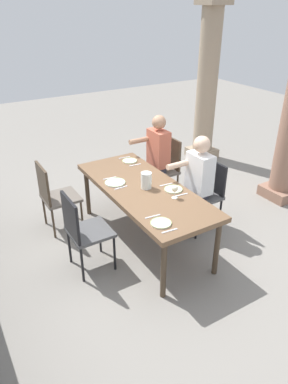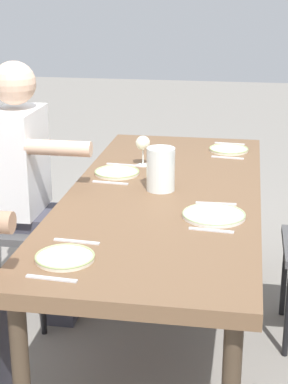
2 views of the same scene
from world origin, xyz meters
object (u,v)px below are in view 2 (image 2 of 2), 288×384
at_px(wine_glass_2, 143,144).
at_px(diner_woman_green, 33,186).
at_px(plate_3, 229,149).
at_px(plate_0, 65,257).
at_px(plate_2, 117,172).
at_px(water_pitcher, 161,171).
at_px(dining_table, 164,205).
at_px(plate_1, 214,215).

bearing_deg(wine_glass_2, diner_woman_green, 117.78).
bearing_deg(plate_3, plate_0, 162.15).
relative_size(plate_2, wine_glass_2, 1.41).
relative_size(wine_glass_2, water_pitcher, 0.79).
xyz_separation_m(plate_2, plate_3, (0.52, -0.52, 0.00)).
distance_m(diner_woman_green, water_pitcher, 0.66).
height_order(wine_glass_2, plate_3, wine_glass_2).
relative_size(dining_table, diner_woman_green, 1.60).
xyz_separation_m(plate_2, water_pitcher, (-0.21, -0.24, 0.08)).
height_order(plate_2, plate_3, same).
bearing_deg(diner_woman_green, plate_3, -55.78).
xyz_separation_m(plate_0, wine_glass_2, (1.16, -0.07, 0.10)).
bearing_deg(plate_2, diner_woman_green, 103.70).
height_order(plate_1, wine_glass_2, wine_glass_2).
height_order(dining_table, plate_3, plate_3).
relative_size(plate_1, plate_3, 1.18).
relative_size(plate_0, plate_2, 0.94).
distance_m(plate_1, wine_glass_2, 0.79).
bearing_deg(plate_0, plate_2, 1.63).
xyz_separation_m(diner_woman_green, water_pitcher, (-0.11, -0.63, 0.14)).
bearing_deg(plate_1, water_pitcher, 40.44).
height_order(plate_0, wine_glass_2, wine_glass_2).
distance_m(plate_1, plate_3, 1.03).
height_order(diner_woman_green, wine_glass_2, diner_woman_green).
distance_m(diner_woman_green, plate_3, 1.10).
xyz_separation_m(plate_0, plate_1, (0.49, -0.47, -0.00)).
distance_m(plate_0, water_pitcher, 0.82).
bearing_deg(dining_table, plate_3, -18.76).
bearing_deg(water_pitcher, plate_1, -139.56).
bearing_deg(plate_1, plate_3, -1.00).
xyz_separation_m(dining_table, wine_glass_2, (0.39, 0.16, 0.17)).
height_order(diner_woman_green, plate_1, diner_woman_green).
bearing_deg(dining_table, plate_2, 48.74).
distance_m(dining_table, diner_woman_green, 0.67).
bearing_deg(plate_1, plate_0, 136.00).
relative_size(plate_1, plate_2, 1.16).
xyz_separation_m(wine_glass_2, plate_3, (0.36, -0.42, -0.10)).
distance_m(dining_table, plate_0, 0.80).
xyz_separation_m(plate_1, wine_glass_2, (0.67, 0.40, 0.10)).
xyz_separation_m(diner_woman_green, plate_3, (0.62, -0.91, 0.06)).
bearing_deg(plate_1, plate_2, 44.55).
bearing_deg(plate_3, plate_1, 179.00).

